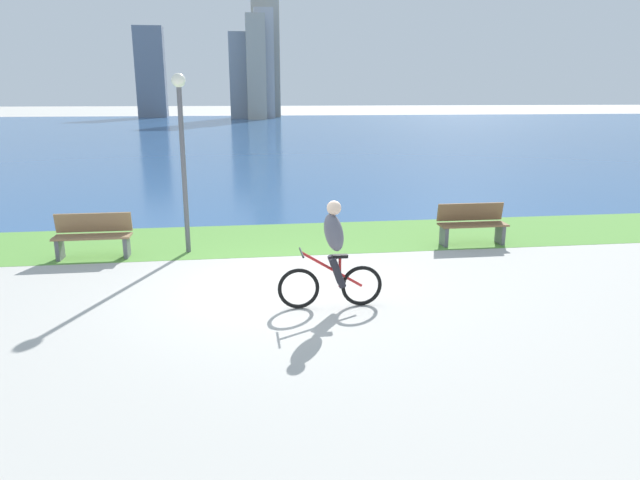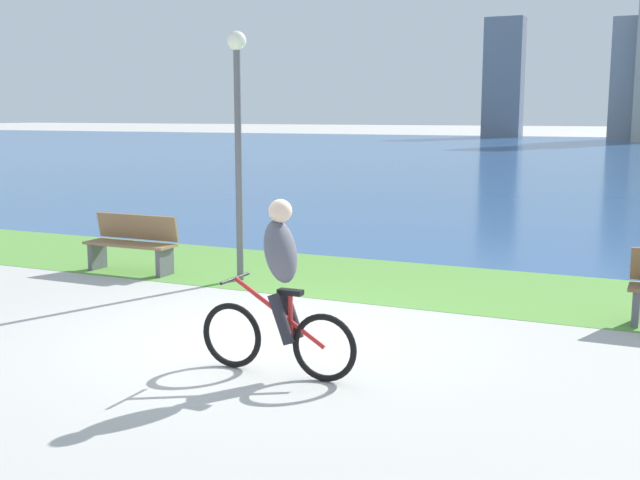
% 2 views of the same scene
% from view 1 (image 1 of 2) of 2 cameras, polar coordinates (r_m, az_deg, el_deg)
% --- Properties ---
extents(ground_plane, '(300.00, 300.00, 0.00)m').
position_cam_1_polar(ground_plane, '(9.87, -4.18, -4.79)').
color(ground_plane, '#B2AFA8').
extents(grass_strip_bayside, '(120.00, 2.98, 0.01)m').
position_cam_1_polar(grass_strip_bayside, '(13.15, -5.18, 0.12)').
color(grass_strip_bayside, '#59933D').
rests_on(grass_strip_bayside, ground).
extents(bay_water_surface, '(300.00, 74.27, 0.00)m').
position_cam_1_polar(bay_water_surface, '(51.46, -7.35, 10.70)').
color(bay_water_surface, '#2D568C').
rests_on(bay_water_surface, ground).
extents(cyclist_lead, '(1.64, 0.52, 1.69)m').
position_cam_1_polar(cyclist_lead, '(8.74, 1.28, -1.54)').
color(cyclist_lead, black).
rests_on(cyclist_lead, ground).
extents(bench_near_path, '(1.50, 0.47, 0.90)m').
position_cam_1_polar(bench_near_path, '(12.41, -21.72, 0.38)').
color(bench_near_path, olive).
rests_on(bench_near_path, ground).
extents(bench_far_along_path, '(1.50, 0.47, 0.90)m').
position_cam_1_polar(bench_far_along_path, '(13.02, 14.93, 1.55)').
color(bench_far_along_path, brown).
rests_on(bench_far_along_path, ground).
extents(lamppost_tall, '(0.28, 0.28, 3.63)m').
position_cam_1_polar(lamppost_tall, '(11.95, -13.64, 9.99)').
color(lamppost_tall, '#595960').
rests_on(lamppost_tall, ground).
extents(city_skyline_far_shore, '(19.66, 11.21, 23.17)m').
position_cam_1_polar(city_skyline_far_shore, '(81.29, -8.02, 17.27)').
color(city_skyline_far_shore, slate).
rests_on(city_skyline_far_shore, ground).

